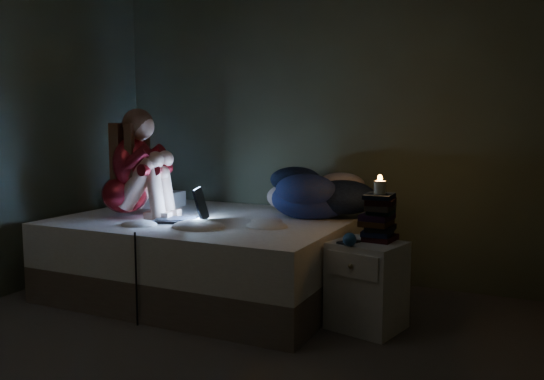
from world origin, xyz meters
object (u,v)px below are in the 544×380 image
Objects in this scene: bed at (208,255)px; phone at (351,243)px; nightstand at (367,285)px; candle at (380,188)px; laptop at (180,204)px; woman at (124,163)px.

bed is 14.52× the size of phone.
candle reaches higher than nightstand.
phone is (1.26, -0.07, -0.15)m from laptop.
bed is at bearing 50.89° from laptop.
nightstand is (1.26, -0.22, -0.01)m from bed.
woman is at bearing -171.86° from phone.
candle is (1.88, 0.07, -0.10)m from woman.
woman is (-0.57, -0.22, 0.68)m from bed.
candle reaches higher than laptop.
laptop is (-0.08, -0.24, 0.40)m from bed.
woman is 2.26× the size of laptop.
phone is at bearing -118.23° from nightstand.
woman is at bearing -177.78° from candle.
bed is 1.25m from phone.
woman is 1.96m from nightstand.
woman is at bearing 156.95° from laptop.
woman is at bearing -159.13° from bed.
candle is at bearing 63.12° from phone.
candle is (1.39, 0.09, 0.17)m from laptop.
nightstand is at bearing -9.82° from bed.
bed is 1.44m from candle.
bed is 2.55× the size of woman.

